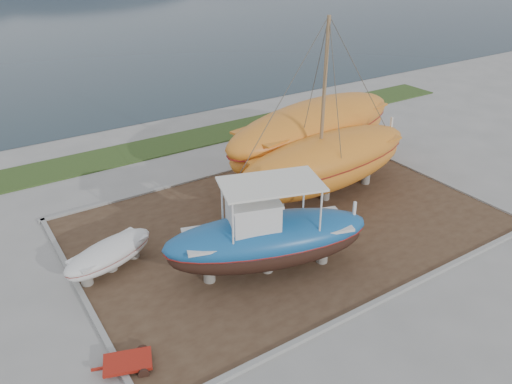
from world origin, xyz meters
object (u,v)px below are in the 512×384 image
blue_caique (268,229)px  white_dinghy (110,257)px  orange_bare_hull (313,139)px  red_trailer (128,364)px  orange_sailboat (331,115)px

blue_caique → white_dinghy: bearing=163.4°
orange_bare_hull → red_trailer: bearing=-159.7°
white_dinghy → red_trailer: bearing=-122.7°
white_dinghy → orange_sailboat: bearing=-19.6°
white_dinghy → red_trailer: 5.15m
white_dinghy → orange_bare_hull: 12.32m
white_dinghy → red_trailer: size_ratio=1.80×
white_dinghy → orange_bare_hull: bearing=-6.7°
orange_bare_hull → blue_caique: bearing=-149.3°
orange_sailboat → orange_bare_hull: bearing=59.4°
orange_bare_hull → red_trailer: (-13.13, -7.67, -1.82)m
red_trailer → blue_caique: bearing=34.4°
blue_caique → white_dinghy: blue_caique is taller
white_dinghy → red_trailer: white_dinghy is taller
orange_bare_hull → white_dinghy: bearing=-177.4°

